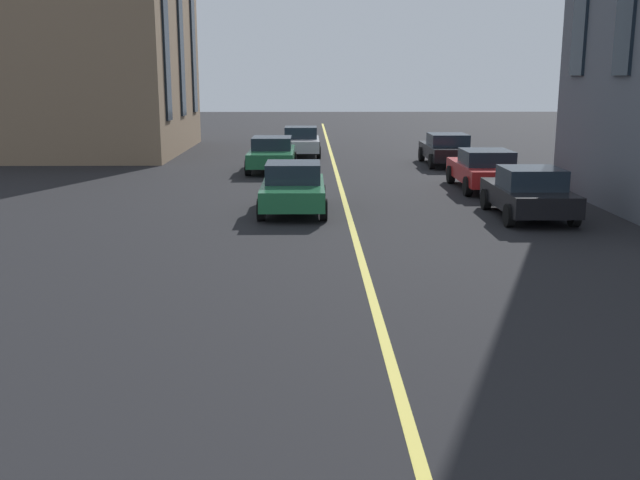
# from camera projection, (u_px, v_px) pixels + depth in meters

# --- Properties ---
(lane_centre_line) EXTENTS (80.00, 0.16, 0.01)m
(lane_centre_line) POSITION_uv_depth(u_px,v_px,m) (349.00, 215.00, 20.64)
(lane_centre_line) COLOR #D8C64C
(lane_centre_line) RESTS_ON ground_plane
(car_green_mid) EXTENTS (4.40, 1.95, 1.37)m
(car_green_mid) POSITION_uv_depth(u_px,v_px,m) (272.00, 154.00, 30.07)
(car_green_mid) COLOR #1E6038
(car_green_mid) RESTS_ON ground_plane
(car_red_oncoming) EXTENTS (4.40, 1.95, 1.37)m
(car_red_oncoming) POSITION_uv_depth(u_px,v_px,m) (485.00, 169.00, 25.10)
(car_red_oncoming) COLOR #B21E1E
(car_red_oncoming) RESTS_ON ground_plane
(car_black_parked_a) EXTENTS (3.90, 1.89, 1.40)m
(car_black_parked_a) POSITION_uv_depth(u_px,v_px,m) (529.00, 193.00, 20.07)
(car_black_parked_a) COLOR black
(car_black_parked_a) RESTS_ON ground_plane
(car_silver_far) EXTENTS (3.90, 1.89, 1.40)m
(car_silver_far) POSITION_uv_depth(u_px,v_px,m) (301.00, 141.00, 35.66)
(car_silver_far) COLOR #B7BABF
(car_silver_far) RESTS_ON ground_plane
(car_black_near) EXTENTS (4.40, 1.95, 1.37)m
(car_black_near) POSITION_uv_depth(u_px,v_px,m) (447.00, 149.00, 31.98)
(car_black_near) COLOR black
(car_black_near) RESTS_ON ground_plane
(car_green_parked_b) EXTENTS (3.90, 1.89, 1.40)m
(car_green_parked_b) POSITION_uv_depth(u_px,v_px,m) (293.00, 188.00, 20.97)
(car_green_parked_b) COLOR #1E6038
(car_green_parked_b) RESTS_ON ground_plane
(building_left_near) EXTENTS (11.89, 10.45, 13.09)m
(building_left_near) POSITION_uv_depth(u_px,v_px,m) (74.00, 19.00, 36.19)
(building_left_near) COLOR #846B51
(building_left_near) RESTS_ON ground_plane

